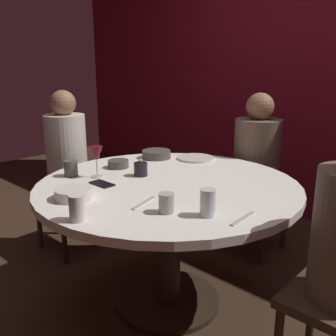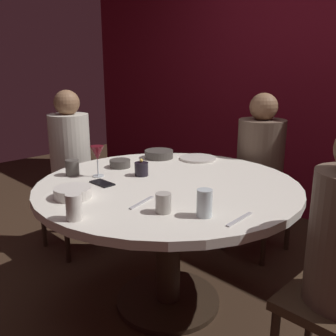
% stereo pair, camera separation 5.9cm
% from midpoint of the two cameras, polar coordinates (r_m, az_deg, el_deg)
% --- Properties ---
extents(ground_plane, '(8.00, 8.00, 0.00)m').
position_cam_midpoint_polar(ground_plane, '(2.33, -0.77, -19.74)').
color(ground_plane, '#382619').
extents(back_wall, '(6.00, 0.10, 2.60)m').
position_cam_midpoint_polar(back_wall, '(3.44, 21.14, 13.69)').
color(back_wall, maroon).
rests_on(back_wall, ground).
extents(dining_table, '(1.40, 1.40, 0.74)m').
position_cam_midpoint_polar(dining_table, '(2.05, -0.82, -6.01)').
color(dining_table, silver).
rests_on(dining_table, ground).
extents(seated_diner_left, '(0.40, 0.40, 1.18)m').
position_cam_midpoint_polar(seated_diner_left, '(2.77, -15.82, 1.87)').
color(seated_diner_left, '#3F2D1E').
rests_on(seated_diner_left, ground).
extents(seated_diner_back, '(0.40, 0.40, 1.17)m').
position_cam_midpoint_polar(seated_diner_back, '(2.72, 12.83, 1.79)').
color(seated_diner_back, '#3F2D1E').
rests_on(seated_diner_back, ground).
extents(candle_holder, '(0.08, 0.08, 0.10)m').
position_cam_midpoint_polar(candle_holder, '(2.12, -4.99, -0.17)').
color(candle_holder, black).
rests_on(candle_holder, dining_table).
extents(wine_glass, '(0.08, 0.08, 0.18)m').
position_cam_midpoint_polar(wine_glass, '(2.11, -11.70, 1.98)').
color(wine_glass, silver).
rests_on(wine_glass, dining_table).
extents(dinner_plate, '(0.24, 0.24, 0.01)m').
position_cam_midpoint_polar(dinner_plate, '(2.50, 3.57, 1.52)').
color(dinner_plate, silver).
rests_on(dinner_plate, dining_table).
extents(cell_phone, '(0.14, 0.07, 0.01)m').
position_cam_midpoint_polar(cell_phone, '(2.00, -10.88, -2.39)').
color(cell_phone, black).
rests_on(cell_phone, dining_table).
extents(bowl_serving_large, '(0.19, 0.19, 0.05)m').
position_cam_midpoint_polar(bowl_serving_large, '(2.53, -2.45, 2.12)').
color(bowl_serving_large, '#4C4742').
rests_on(bowl_serving_large, dining_table).
extents(bowl_salad_center, '(0.13, 0.13, 0.05)m').
position_cam_midpoint_polar(bowl_salad_center, '(2.31, -8.33, 0.63)').
color(bowl_salad_center, '#4C4742').
rests_on(bowl_salad_center, dining_table).
extents(bowl_small_white, '(0.18, 0.18, 0.05)m').
position_cam_midpoint_polar(bowl_small_white, '(1.82, -15.12, -3.80)').
color(bowl_small_white, silver).
rests_on(bowl_small_white, dining_table).
extents(cup_near_candle, '(0.07, 0.07, 0.12)m').
position_cam_midpoint_polar(cup_near_candle, '(1.55, 5.03, -5.30)').
color(cup_near_candle, silver).
rests_on(cup_near_candle, dining_table).
extents(cup_by_left_diner, '(0.07, 0.07, 0.11)m').
position_cam_midpoint_polar(cup_by_left_diner, '(1.55, -14.79, -5.93)').
color(cup_by_left_diner, silver).
rests_on(cup_by_left_diner, dining_table).
extents(cup_by_right_diner, '(0.07, 0.07, 0.09)m').
position_cam_midpoint_polar(cup_by_right_diner, '(1.59, -1.31, -5.38)').
color(cup_by_right_diner, '#B2ADA3').
rests_on(cup_by_right_diner, dining_table).
extents(cup_center_front, '(0.08, 0.08, 0.09)m').
position_cam_midpoint_polar(cup_center_front, '(2.18, -15.38, -0.05)').
color(cup_center_front, '#4C4742').
rests_on(cup_center_front, dining_table).
extents(fork_near_plate, '(0.06, 0.18, 0.01)m').
position_cam_midpoint_polar(fork_near_plate, '(1.71, -4.72, -5.34)').
color(fork_near_plate, '#B7B7BC').
rests_on(fork_near_plate, dining_table).
extents(knife_near_plate, '(0.03, 0.18, 0.01)m').
position_cam_midpoint_polar(knife_near_plate, '(1.56, 10.30, -7.59)').
color(knife_near_plate, '#B7B7BC').
rests_on(knife_near_plate, dining_table).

